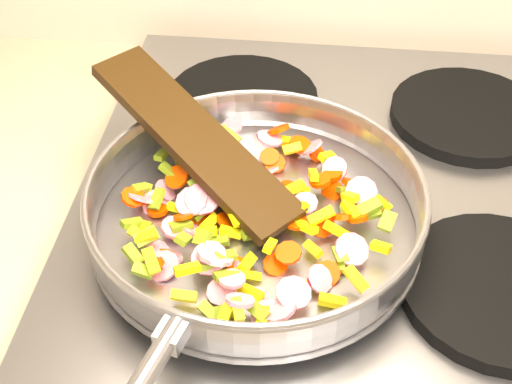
# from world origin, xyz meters

# --- Properties ---
(cooktop) EXTENTS (0.60, 0.60, 0.04)m
(cooktop) POSITION_xyz_m (-0.70, 1.67, 0.92)
(cooktop) COLOR #939399
(cooktop) RESTS_ON counter_top
(grate_fl) EXTENTS (0.19, 0.19, 0.02)m
(grate_fl) POSITION_xyz_m (-0.84, 1.52, 0.95)
(grate_fl) COLOR black
(grate_fl) RESTS_ON cooktop
(grate_fr) EXTENTS (0.19, 0.19, 0.02)m
(grate_fr) POSITION_xyz_m (-0.56, 1.52, 0.95)
(grate_fr) COLOR black
(grate_fr) RESTS_ON cooktop
(grate_bl) EXTENTS (0.19, 0.19, 0.02)m
(grate_bl) POSITION_xyz_m (-0.84, 1.81, 0.95)
(grate_bl) COLOR black
(grate_bl) RESTS_ON cooktop
(grate_br) EXTENTS (0.19, 0.19, 0.02)m
(grate_br) POSITION_xyz_m (-0.56, 1.81, 0.95)
(grate_br) COLOR black
(grate_br) RESTS_ON cooktop
(saute_pan) EXTENTS (0.37, 0.53, 0.05)m
(saute_pan) POSITION_xyz_m (-0.80, 1.57, 0.99)
(saute_pan) COLOR #9E9EA5
(saute_pan) RESTS_ON grate_fl
(vegetable_heap) EXTENTS (0.28, 0.29, 0.05)m
(vegetable_heap) POSITION_xyz_m (-0.80, 1.57, 0.98)
(vegetable_heap) COLOR olive
(vegetable_heap) RESTS_ON saute_pan
(wooden_spatula) EXTENTS (0.25, 0.22, 0.08)m
(wooden_spatula) POSITION_xyz_m (-0.87, 1.64, 1.01)
(wooden_spatula) COLOR black
(wooden_spatula) RESTS_ON saute_pan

